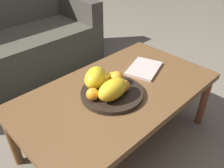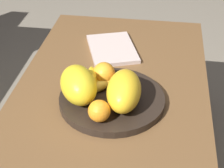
{
  "view_description": "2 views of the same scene",
  "coord_description": "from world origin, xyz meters",
  "px_view_note": "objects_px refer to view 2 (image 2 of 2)",
  "views": [
    {
      "loc": [
        -0.79,
        -0.76,
        1.23
      ],
      "look_at": [
        -0.06,
        -0.01,
        0.51
      ],
      "focal_mm": 37.34,
      "sensor_mm": 36.0,
      "label": 1
    },
    {
      "loc": [
        -1.01,
        -0.15,
        1.18
      ],
      "look_at": [
        -0.06,
        -0.01,
        0.51
      ],
      "focal_mm": 58.3,
      "sensor_mm": 36.0,
      "label": 2
    }
  ],
  "objects_px": {
    "orange_front": "(126,80)",
    "banana_bunch": "(93,84)",
    "orange_right": "(99,111)",
    "melon_large_front": "(124,91)",
    "coffee_table": "(111,101)",
    "fruit_bowl": "(112,99)",
    "melon_smaller_beside": "(79,85)",
    "magazine": "(112,49)",
    "orange_left": "(104,73)"
  },
  "relations": [
    {
      "from": "orange_front",
      "to": "orange_right",
      "type": "height_order",
      "value": "orange_front"
    },
    {
      "from": "fruit_bowl",
      "to": "orange_left",
      "type": "height_order",
      "value": "orange_left"
    },
    {
      "from": "coffee_table",
      "to": "banana_bunch",
      "type": "xyz_separation_m",
      "value": [
        -0.04,
        0.05,
        0.09
      ]
    },
    {
      "from": "coffee_table",
      "to": "banana_bunch",
      "type": "distance_m",
      "value": 0.11
    },
    {
      "from": "banana_bunch",
      "to": "magazine",
      "type": "relative_size",
      "value": 0.62
    },
    {
      "from": "melon_large_front",
      "to": "orange_front",
      "type": "height_order",
      "value": "melon_large_front"
    },
    {
      "from": "banana_bunch",
      "to": "orange_right",
      "type": "bearing_deg",
      "value": -161.85
    },
    {
      "from": "melon_large_front",
      "to": "coffee_table",
      "type": "bearing_deg",
      "value": 30.87
    },
    {
      "from": "coffee_table",
      "to": "melon_smaller_beside",
      "type": "distance_m",
      "value": 0.18
    },
    {
      "from": "melon_large_front",
      "to": "orange_right",
      "type": "distance_m",
      "value": 0.11
    },
    {
      "from": "orange_front",
      "to": "magazine",
      "type": "bearing_deg",
      "value": 17.19
    },
    {
      "from": "melon_large_front",
      "to": "melon_smaller_beside",
      "type": "height_order",
      "value": "melon_smaller_beside"
    },
    {
      "from": "orange_left",
      "to": "orange_right",
      "type": "xyz_separation_m",
      "value": [
        -0.2,
        -0.02,
        -0.0
      ]
    },
    {
      "from": "fruit_bowl",
      "to": "banana_bunch",
      "type": "height_order",
      "value": "banana_bunch"
    },
    {
      "from": "banana_bunch",
      "to": "fruit_bowl",
      "type": "bearing_deg",
      "value": -107.84
    },
    {
      "from": "orange_right",
      "to": "magazine",
      "type": "relative_size",
      "value": 0.27
    },
    {
      "from": "coffee_table",
      "to": "magazine",
      "type": "height_order",
      "value": "magazine"
    },
    {
      "from": "melon_large_front",
      "to": "orange_front",
      "type": "xyz_separation_m",
      "value": [
        0.09,
        0.0,
        -0.02
      ]
    },
    {
      "from": "melon_smaller_beside",
      "to": "orange_right",
      "type": "relative_size",
      "value": 2.5
    },
    {
      "from": "fruit_bowl",
      "to": "melon_large_front",
      "type": "height_order",
      "value": "melon_large_front"
    },
    {
      "from": "coffee_table",
      "to": "melon_large_front",
      "type": "xyz_separation_m",
      "value": [
        -0.1,
        -0.06,
        0.12
      ]
    },
    {
      "from": "orange_left",
      "to": "banana_bunch",
      "type": "distance_m",
      "value": 0.06
    },
    {
      "from": "orange_front",
      "to": "banana_bunch",
      "type": "xyz_separation_m",
      "value": [
        -0.03,
        0.11,
        -0.01
      ]
    },
    {
      "from": "orange_right",
      "to": "banana_bunch",
      "type": "relative_size",
      "value": 0.44
    },
    {
      "from": "coffee_table",
      "to": "banana_bunch",
      "type": "relative_size",
      "value": 7.77
    },
    {
      "from": "fruit_bowl",
      "to": "melon_smaller_beside",
      "type": "relative_size",
      "value": 2.06
    },
    {
      "from": "fruit_bowl",
      "to": "orange_left",
      "type": "distance_m",
      "value": 0.1
    },
    {
      "from": "coffee_table",
      "to": "melon_smaller_beside",
      "type": "xyz_separation_m",
      "value": [
        -0.09,
        0.09,
        0.12
      ]
    },
    {
      "from": "melon_smaller_beside",
      "to": "orange_right",
      "type": "height_order",
      "value": "melon_smaller_beside"
    },
    {
      "from": "melon_smaller_beside",
      "to": "fruit_bowl",
      "type": "bearing_deg",
      "value": -74.16
    },
    {
      "from": "banana_bunch",
      "to": "melon_smaller_beside",
      "type": "bearing_deg",
      "value": 145.13
    },
    {
      "from": "orange_front",
      "to": "banana_bunch",
      "type": "relative_size",
      "value": 0.45
    },
    {
      "from": "coffee_table",
      "to": "banana_bunch",
      "type": "bearing_deg",
      "value": 124.43
    },
    {
      "from": "coffee_table",
      "to": "melon_smaller_beside",
      "type": "relative_size",
      "value": 7.02
    },
    {
      "from": "melon_large_front",
      "to": "melon_smaller_beside",
      "type": "distance_m",
      "value": 0.15
    },
    {
      "from": "coffee_table",
      "to": "orange_right",
      "type": "bearing_deg",
      "value": 177.8
    },
    {
      "from": "banana_bunch",
      "to": "orange_front",
      "type": "bearing_deg",
      "value": -75.82
    },
    {
      "from": "coffee_table",
      "to": "orange_left",
      "type": "xyz_separation_m",
      "value": [
        0.02,
        0.03,
        0.11
      ]
    },
    {
      "from": "melon_large_front",
      "to": "orange_right",
      "type": "xyz_separation_m",
      "value": [
        -0.09,
        0.06,
        -0.02
      ]
    },
    {
      "from": "fruit_bowl",
      "to": "melon_smaller_beside",
      "type": "xyz_separation_m",
      "value": [
        -0.03,
        0.1,
        0.07
      ]
    },
    {
      "from": "fruit_bowl",
      "to": "magazine",
      "type": "height_order",
      "value": "fruit_bowl"
    },
    {
      "from": "melon_smaller_beside",
      "to": "orange_left",
      "type": "relative_size",
      "value": 2.22
    },
    {
      "from": "orange_left",
      "to": "orange_front",
      "type": "bearing_deg",
      "value": -108.6
    },
    {
      "from": "coffee_table",
      "to": "orange_front",
      "type": "xyz_separation_m",
      "value": [
        -0.01,
        -0.05,
        0.1
      ]
    },
    {
      "from": "coffee_table",
      "to": "magazine",
      "type": "distance_m",
      "value": 0.29
    },
    {
      "from": "fruit_bowl",
      "to": "magazine",
      "type": "bearing_deg",
      "value": 8.32
    },
    {
      "from": "orange_front",
      "to": "fruit_bowl",
      "type": "bearing_deg",
      "value": 140.34
    },
    {
      "from": "fruit_bowl",
      "to": "banana_bunch",
      "type": "xyz_separation_m",
      "value": [
        0.02,
        0.07,
        0.04
      ]
    },
    {
      "from": "melon_smaller_beside",
      "to": "orange_right",
      "type": "xyz_separation_m",
      "value": [
        -0.09,
        -0.08,
        -0.02
      ]
    },
    {
      "from": "orange_right",
      "to": "coffee_table",
      "type": "bearing_deg",
      "value": -2.2
    }
  ]
}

